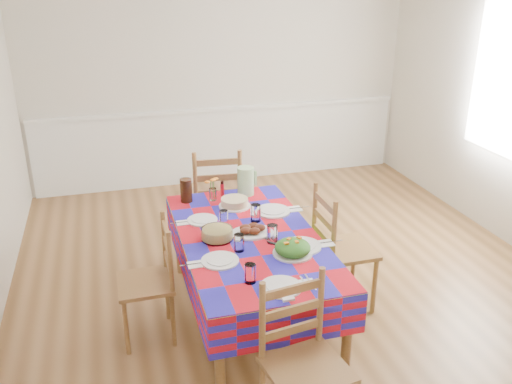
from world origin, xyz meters
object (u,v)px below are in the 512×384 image
chair_near (303,364)px  chair_right (339,250)px  green_pitcher (246,181)px  chair_left (151,282)px  dining_table (250,245)px  chair_far (217,201)px  meat_platter (252,230)px  tea_pitcher (186,190)px

chair_near → chair_right: size_ratio=0.98×
green_pitcher → chair_left: 1.21m
green_pitcher → chair_right: chair_right is taller
dining_table → chair_far: (-0.00, 1.11, -0.12)m
green_pitcher → dining_table: bearing=-102.9°
chair_near → chair_far: chair_far is taller
meat_platter → chair_far: bearing=91.7°
chair_far → chair_right: (0.71, -1.11, -0.02)m
chair_near → chair_left: bearing=113.2°
chair_near → chair_left: (-0.70, 1.11, -0.03)m
chair_left → dining_table: bearing=90.0°
chair_left → chair_right: size_ratio=0.91×
tea_pitcher → chair_right: 1.30m
chair_right → green_pitcher: bearing=35.4°
meat_platter → tea_pitcher: bearing=116.7°
dining_table → chair_right: chair_right is taller
chair_near → chair_right: chair_right is taller
tea_pitcher → chair_near: size_ratio=0.20×
tea_pitcher → chair_near: (0.32, -1.85, -0.32)m
dining_table → chair_far: chair_far is taller
chair_near → chair_right: (0.71, 1.11, 0.01)m
tea_pitcher → chair_far: (0.32, 0.37, -0.29)m
meat_platter → chair_right: size_ratio=0.33×
meat_platter → chair_near: chair_near is taller
chair_left → chair_near: bearing=32.1°
chair_far → chair_right: size_ratio=1.05×
green_pitcher → chair_right: size_ratio=0.25×
chair_near → chair_far: size_ratio=0.93×
dining_table → meat_platter: bearing=50.2°
chair_far → chair_right: bearing=128.2°
tea_pitcher → chair_far: bearing=49.1°
tea_pitcher → chair_left: 0.90m
meat_platter → chair_right: bearing=-2.7°
dining_table → chair_right: size_ratio=1.84×
tea_pitcher → dining_table: bearing=-66.0°
meat_platter → chair_left: 0.79m
dining_table → green_pitcher: green_pitcher is taller
dining_table → chair_left: (-0.71, 0.00, -0.18)m
green_pitcher → meat_platter: bearing=-101.4°
meat_platter → green_pitcher: size_ratio=1.35×
chair_left → meat_platter: bearing=92.4°
chair_far → tea_pitcher: bearing=54.9°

